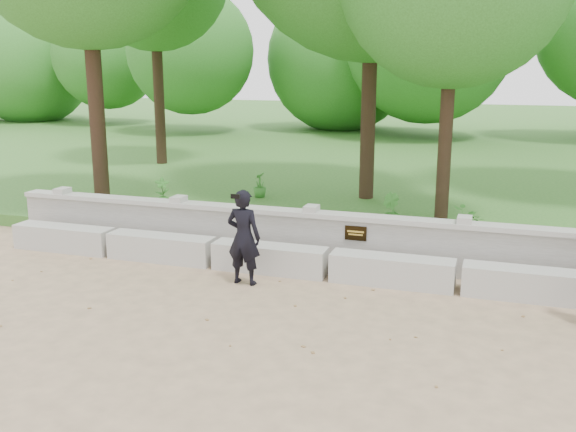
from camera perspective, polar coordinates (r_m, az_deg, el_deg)
name	(u,v)px	position (r m, az deg, el deg)	size (l,w,h in m)	color
ground	(292,322)	(8.58, 0.34, -9.41)	(80.00, 80.00, 0.00)	tan
lawn	(422,163)	(21.90, 11.81, 4.66)	(40.00, 22.00, 0.25)	#2B5E22
concrete_bench	(329,264)	(10.22, 3.65, -4.31)	(11.90, 0.45, 0.45)	#BAB7AF
parapet_wall	(340,239)	(10.80, 4.63, -2.03)	(12.50, 0.35, 0.90)	#AFACA5
man_main	(244,237)	(9.82, -3.96, -1.89)	(0.56, 0.50, 1.49)	black
shrub_a	(162,191)	(14.61, -11.10, 2.19)	(0.32, 0.22, 0.62)	#347929
shrub_b	(391,211)	(12.41, 9.12, 0.46)	(0.37, 0.30, 0.68)	#347929
shrub_c	(469,223)	(11.94, 15.82, -0.59)	(0.54, 0.47, 0.60)	#347929
shrub_d	(260,185)	(15.17, -2.53, 2.79)	(0.33, 0.30, 0.59)	#347929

